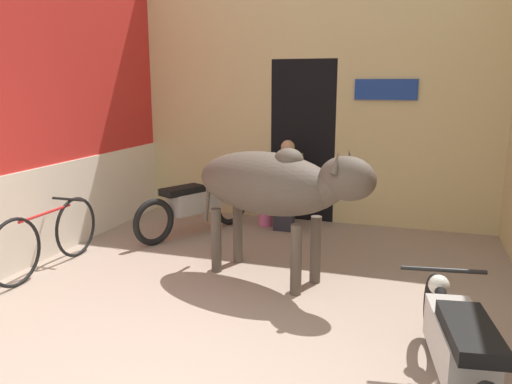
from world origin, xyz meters
TOP-DOWN VIEW (x-y plane):
  - wall_left_shopfront at (-2.66, 2.36)m, footprint 0.25×4.73m
  - wall_back_with_doorway at (-0.04, 4.96)m, footprint 5.16×0.93m
  - cow at (0.12, 2.35)m, footprint 2.07×1.16m
  - motorcycle_near at (1.78, 0.64)m, footprint 0.58×2.02m
  - motorcycle_far at (-1.33, 3.57)m, footprint 0.95×1.76m
  - bicycle at (-2.28, 1.86)m, footprint 0.44×1.66m
  - shopkeeper_seated at (-0.23, 4.22)m, footprint 0.39×0.33m
  - plastic_stool at (-0.54, 4.27)m, footprint 0.29×0.29m

SIDE VIEW (x-z plane):
  - plastic_stool at x=-0.54m, z-range 0.02..0.46m
  - bicycle at x=-2.28m, z-range 0.00..0.72m
  - motorcycle_far at x=-1.33m, z-range 0.05..0.77m
  - motorcycle_near at x=1.78m, z-range 0.05..0.78m
  - shopkeeper_seated at x=-0.23m, z-range 0.03..1.27m
  - cow at x=0.12m, z-range 0.29..1.72m
  - wall_back_with_doorway at x=-0.04m, z-range -0.23..3.60m
  - wall_left_shopfront at x=-2.66m, z-range -0.06..3.76m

